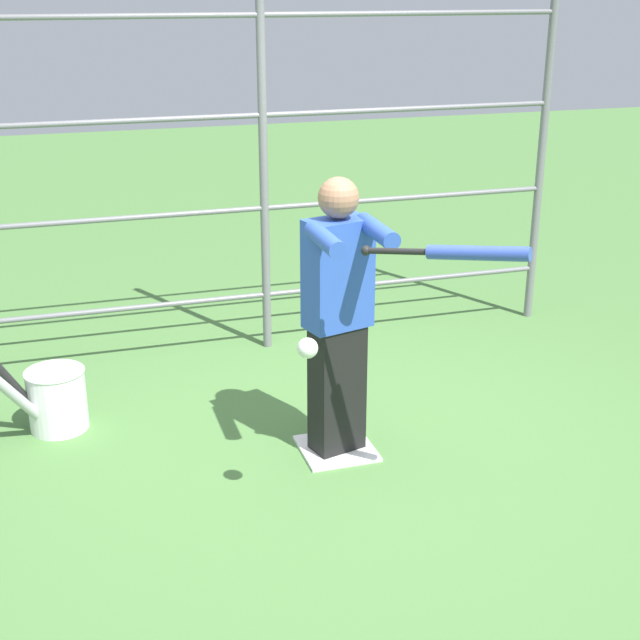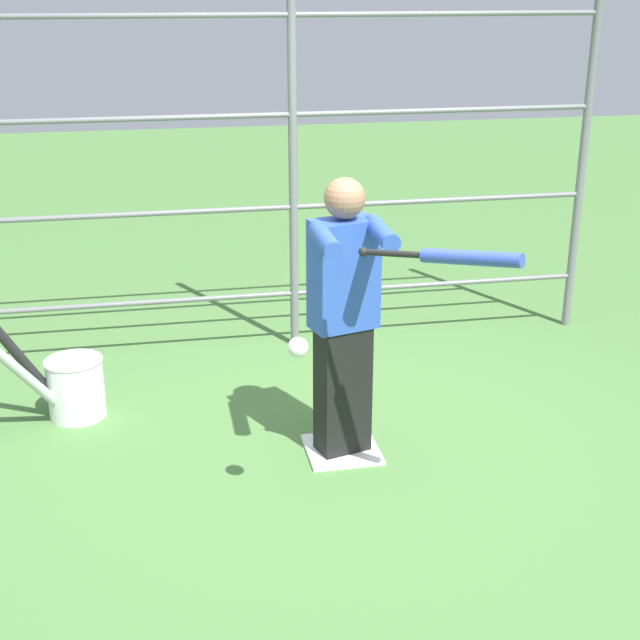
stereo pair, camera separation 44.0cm
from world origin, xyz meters
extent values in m
plane|color=#4C7A3D|center=(0.00, 0.00, 0.00)|extent=(24.00, 24.00, 0.00)
cube|color=white|center=(0.00, 0.00, 0.01)|extent=(0.40, 0.40, 0.02)
cylinder|color=slate|center=(-2.11, -1.60, 1.33)|extent=(0.06, 0.06, 2.66)
cylinder|color=slate|center=(0.00, -1.60, 1.33)|extent=(0.06, 0.06, 2.66)
cylinder|color=slate|center=(0.00, -1.60, 0.39)|extent=(4.21, 0.04, 0.04)
cylinder|color=slate|center=(0.00, -1.60, 1.02)|extent=(4.21, 0.04, 0.04)
cylinder|color=slate|center=(0.00, -1.60, 1.64)|extent=(4.21, 0.04, 0.04)
cylinder|color=slate|center=(0.00, -1.60, 2.27)|extent=(4.21, 0.04, 0.04)
cube|color=black|center=(0.00, 0.00, 0.37)|extent=(0.31, 0.24, 0.75)
cube|color=#2D51B7|center=(0.00, 0.00, 1.04)|extent=(0.38, 0.28, 0.58)
sphere|color=#9E7051|center=(0.00, 0.00, 1.44)|extent=(0.21, 0.21, 0.21)
cylinder|color=#2D51B7|center=(-0.15, 0.17, 1.30)|extent=(0.09, 0.41, 0.09)
cylinder|color=#2D51B7|center=(0.15, 0.25, 1.30)|extent=(0.09, 0.41, 0.09)
sphere|color=black|center=(0.00, 0.41, 1.28)|extent=(0.05, 0.05, 0.05)
cylinder|color=black|center=(-0.11, 0.52, 1.30)|extent=(0.24, 0.24, 0.07)
cylinder|color=#334CB2|center=(-0.38, 0.80, 1.34)|extent=(0.38, 0.38, 0.12)
sphere|color=white|center=(0.35, 0.63, 0.91)|extent=(0.10, 0.10, 0.10)
cylinder|color=white|center=(1.47, -0.73, 0.18)|extent=(0.34, 0.34, 0.36)
torus|color=white|center=(1.47, -0.73, 0.36)|extent=(0.35, 0.35, 0.01)
cylinder|color=#B2B2B7|center=(1.73, -0.53, 0.38)|extent=(0.48, 0.40, 0.72)
cylinder|color=black|center=(1.75, -0.68, 0.42)|extent=(0.49, 0.16, 0.78)
camera|label=1|loc=(1.39, 4.19, 2.46)|focal=50.00mm
camera|label=2|loc=(0.96, 4.30, 2.46)|focal=50.00mm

